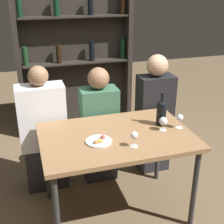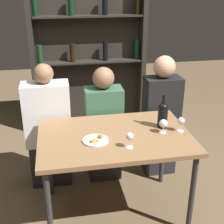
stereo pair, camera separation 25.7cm
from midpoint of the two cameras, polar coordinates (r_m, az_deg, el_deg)
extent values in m
plane|color=brown|center=(2.97, -1.88, -17.60)|extent=(10.00, 10.00, 0.00)
cube|color=olive|center=(2.54, -2.11, -4.61)|extent=(1.23, 0.82, 0.04)
cylinder|color=#2D2D30|center=(2.41, -13.24, -18.31)|extent=(0.04, 0.04, 0.74)
cylinder|color=#2D2D30|center=(2.65, 12.09, -13.73)|extent=(0.04, 0.04, 0.74)
cylinder|color=#2D2D30|center=(2.97, -14.32, -9.45)|extent=(0.04, 0.04, 0.74)
cylinder|color=#2D2D30|center=(3.17, 6.15, -6.54)|extent=(0.04, 0.04, 0.74)
cube|color=#28231E|center=(4.11, -8.79, 11.47)|extent=(1.40, 0.02, 2.23)
cube|color=#28231E|center=(3.97, -18.75, 10.10)|extent=(0.06, 0.18, 2.23)
cube|color=#28231E|center=(4.16, 1.22, 11.88)|extent=(0.06, 0.18, 2.23)
cube|color=#28231E|center=(4.05, -8.42, 8.92)|extent=(1.32, 0.18, 0.02)
cylinder|color=#19381E|center=(3.98, -17.41, 9.67)|extent=(0.07, 0.07, 0.22)
cylinder|color=black|center=(3.99, -11.55, 10.33)|extent=(0.07, 0.07, 0.23)
cylinder|color=black|center=(4.05, -5.57, 11.02)|extent=(0.07, 0.07, 0.25)
cylinder|color=black|center=(4.15, 0.15, 11.50)|extent=(0.07, 0.07, 0.26)
cube|color=#28231E|center=(3.95, -8.92, 16.86)|extent=(1.32, 0.18, 0.02)
cylinder|color=black|center=(3.89, -18.56, 17.73)|extent=(0.07, 0.07, 0.23)
cylinder|color=black|center=(3.91, -12.12, 18.41)|extent=(0.07, 0.07, 0.23)
cylinder|color=black|center=(3.96, -5.92, 18.81)|extent=(0.07, 0.07, 0.22)
cylinder|color=black|center=(4.06, 0.08, 19.17)|extent=(0.07, 0.07, 0.24)
cylinder|color=black|center=(2.67, 6.28, -0.65)|extent=(0.08, 0.08, 0.18)
sphere|color=black|center=(2.64, 6.37, 1.14)|extent=(0.08, 0.08, 0.08)
cylinder|color=black|center=(2.62, 6.42, 2.20)|extent=(0.03, 0.03, 0.10)
cylinder|color=black|center=(2.60, 6.47, 3.40)|extent=(0.03, 0.03, 0.01)
cylinder|color=silver|center=(2.67, 9.48, -2.91)|extent=(0.06, 0.06, 0.00)
cylinder|color=silver|center=(2.66, 9.54, -2.13)|extent=(0.01, 0.01, 0.08)
sphere|color=silver|center=(2.63, 9.61, -1.07)|extent=(0.06, 0.06, 0.06)
cylinder|color=silver|center=(2.36, 0.91, -6.38)|extent=(0.06, 0.06, 0.00)
cylinder|color=silver|center=(2.34, 0.91, -5.52)|extent=(0.01, 0.01, 0.08)
sphere|color=silver|center=(2.31, 0.92, -4.34)|extent=(0.06, 0.06, 0.06)
cylinder|color=silver|center=(2.62, 6.51, -3.35)|extent=(0.06, 0.06, 0.00)
cylinder|color=silver|center=(2.60, 6.54, -2.71)|extent=(0.01, 0.01, 0.06)
sphere|color=silver|center=(2.58, 6.59, -1.72)|extent=(0.07, 0.07, 0.07)
cylinder|color=silver|center=(2.43, -5.49, -5.42)|extent=(0.21, 0.21, 0.01)
sphere|color=#B74C3D|center=(2.45, -4.71, -4.71)|extent=(0.04, 0.04, 0.04)
sphere|color=gold|center=(2.40, -5.53, -5.42)|extent=(0.04, 0.04, 0.04)
sphere|color=#C67038|center=(2.38, -6.09, -5.62)|extent=(0.03, 0.03, 0.03)
sphere|color=gold|center=(2.40, -5.13, -5.39)|extent=(0.03, 0.03, 0.03)
cube|color=#26262B|center=(3.23, -14.11, -9.58)|extent=(0.39, 0.22, 0.45)
cube|color=white|center=(2.98, -15.10, -0.96)|extent=(0.43, 0.22, 0.61)
sphere|color=#8C6647|center=(2.85, -15.93, 6.34)|extent=(0.18, 0.18, 0.18)
cube|color=#26262B|center=(3.28, -4.45, -8.33)|extent=(0.32, 0.22, 0.45)
cube|color=#38664C|center=(3.05, -4.73, -0.49)|extent=(0.36, 0.22, 0.53)
sphere|color=#8C6647|center=(2.92, -4.97, 6.12)|extent=(0.21, 0.21, 0.21)
cube|color=#26262B|center=(3.43, 5.25, -6.83)|extent=(0.32, 0.22, 0.45)
cube|color=black|center=(3.20, 5.60, 1.35)|extent=(0.36, 0.22, 0.60)
sphere|color=tan|center=(3.07, 5.90, 8.45)|extent=(0.21, 0.21, 0.21)
camera|label=1|loc=(0.13, -92.86, -1.24)|focal=50.00mm
camera|label=2|loc=(0.13, 87.14, 1.24)|focal=50.00mm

